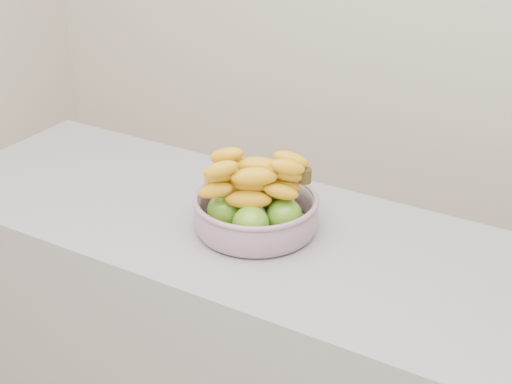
# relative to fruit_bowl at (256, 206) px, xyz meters

# --- Properties ---
(fruit_bowl) EXTENTS (0.30, 0.30, 0.19)m
(fruit_bowl) POSITION_rel_fruit_bowl_xyz_m (0.00, 0.00, 0.00)
(fruit_bowl) COLOR #99A8B8
(fruit_bowl) RESTS_ON counter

